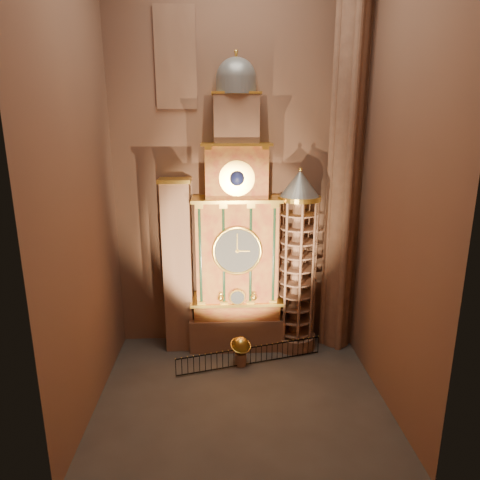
{
  "coord_description": "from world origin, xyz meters",
  "views": [
    {
      "loc": [
        -0.91,
        -18.71,
        13.05
      ],
      "look_at": [
        0.11,
        3.0,
        7.19
      ],
      "focal_mm": 32.0,
      "sensor_mm": 36.0,
      "label": 1
    }
  ],
  "objects_px": {
    "stair_turret": "(297,264)",
    "celestial_globe": "(241,349)",
    "astronomical_clock": "(237,240)",
    "portrait_tower": "(178,266)",
    "iron_railing": "(251,356)"
  },
  "relations": [
    {
      "from": "stair_turret",
      "to": "iron_railing",
      "type": "distance_m",
      "value": 5.86
    },
    {
      "from": "astronomical_clock",
      "to": "portrait_tower",
      "type": "bearing_deg",
      "value": 179.71
    },
    {
      "from": "stair_turret",
      "to": "astronomical_clock",
      "type": "bearing_deg",
      "value": 175.7
    },
    {
      "from": "stair_turret",
      "to": "celestial_globe",
      "type": "bearing_deg",
      "value": -148.64
    },
    {
      "from": "portrait_tower",
      "to": "iron_railing",
      "type": "xyz_separation_m",
      "value": [
        4.08,
        -2.35,
        -4.58
      ]
    },
    {
      "from": "astronomical_clock",
      "to": "stair_turret",
      "type": "xyz_separation_m",
      "value": [
        3.5,
        -0.26,
        -1.41
      ]
    },
    {
      "from": "stair_turret",
      "to": "celestial_globe",
      "type": "height_order",
      "value": "stair_turret"
    },
    {
      "from": "astronomical_clock",
      "to": "stair_turret",
      "type": "distance_m",
      "value": 3.78
    },
    {
      "from": "astronomical_clock",
      "to": "iron_railing",
      "type": "xyz_separation_m",
      "value": [
        0.68,
        -2.34,
        -6.11
      ]
    },
    {
      "from": "astronomical_clock",
      "to": "portrait_tower",
      "type": "xyz_separation_m",
      "value": [
        -3.4,
        0.02,
        -1.53
      ]
    },
    {
      "from": "astronomical_clock",
      "to": "iron_railing",
      "type": "distance_m",
      "value": 6.58
    },
    {
      "from": "celestial_globe",
      "to": "iron_railing",
      "type": "height_order",
      "value": "celestial_globe"
    },
    {
      "from": "astronomical_clock",
      "to": "portrait_tower",
      "type": "height_order",
      "value": "astronomical_clock"
    },
    {
      "from": "astronomical_clock",
      "to": "iron_railing",
      "type": "height_order",
      "value": "astronomical_clock"
    },
    {
      "from": "portrait_tower",
      "to": "stair_turret",
      "type": "xyz_separation_m",
      "value": [
        6.9,
        -0.28,
        0.12
      ]
    }
  ]
}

